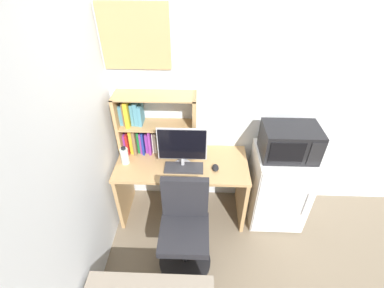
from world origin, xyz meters
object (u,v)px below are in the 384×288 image
(hutch_bookshelf, at_px, (146,126))
(wall_corkboard, at_px, (135,37))
(keyboard, at_px, (184,168))
(water_bottle, at_px, (125,156))
(monitor, at_px, (182,146))
(microwave, at_px, (290,142))
(computer_mouse, at_px, (215,168))
(mini_fridge, at_px, (278,187))
(desk_chair, at_px, (185,232))

(hutch_bookshelf, bearing_deg, wall_corkboard, 103.56)
(hutch_bookshelf, distance_m, keyboard, 0.56)
(keyboard, xyz_separation_m, water_bottle, (-0.58, 0.07, 0.08))
(hutch_bookshelf, height_order, monitor, hutch_bookshelf)
(keyboard, bearing_deg, water_bottle, 173.43)
(keyboard, distance_m, microwave, 1.01)
(computer_mouse, xyz_separation_m, microwave, (0.67, 0.09, 0.26))
(hutch_bookshelf, xyz_separation_m, microwave, (1.36, -0.18, -0.03))
(keyboard, bearing_deg, wall_corkboard, 137.69)
(monitor, xyz_separation_m, water_bottle, (-0.56, 0.02, -0.15))
(computer_mouse, relative_size, mini_fridge, 0.12)
(monitor, distance_m, keyboard, 0.23)
(monitor, xyz_separation_m, wall_corkboard, (-0.40, 0.33, 0.88))
(hutch_bookshelf, xyz_separation_m, mini_fridge, (1.36, -0.18, -0.61))
(hutch_bookshelf, xyz_separation_m, monitor, (0.37, -0.23, -0.07))
(monitor, relative_size, water_bottle, 2.42)
(keyboard, bearing_deg, microwave, 5.56)
(monitor, relative_size, mini_fridge, 0.54)
(microwave, distance_m, wall_corkboard, 1.64)
(keyboard, relative_size, water_bottle, 1.94)
(water_bottle, bearing_deg, desk_chair, -41.69)
(mini_fridge, bearing_deg, water_bottle, -179.07)
(wall_corkboard, bearing_deg, water_bottle, -118.64)
(monitor, bearing_deg, hutch_bookshelf, 148.08)
(keyboard, distance_m, wall_corkboard, 1.23)
(hutch_bookshelf, relative_size, computer_mouse, 7.41)
(microwave, xyz_separation_m, wall_corkboard, (-1.38, 0.28, 0.84))
(keyboard, relative_size, desk_chair, 0.40)
(microwave, bearing_deg, mini_fridge, -90.28)
(computer_mouse, bearing_deg, wall_corkboard, 152.60)
(monitor, bearing_deg, keyboard, -71.41)
(keyboard, relative_size, computer_mouse, 3.60)
(monitor, bearing_deg, computer_mouse, -6.84)
(desk_chair, bearing_deg, microwave, 31.15)
(computer_mouse, bearing_deg, keyboard, -179.14)
(monitor, relative_size, wall_corkboard, 0.78)
(hutch_bookshelf, height_order, desk_chair, hutch_bookshelf)
(microwave, bearing_deg, water_bottle, -178.96)
(computer_mouse, relative_size, desk_chair, 0.11)
(monitor, height_order, keyboard, monitor)
(water_bottle, height_order, mini_fridge, water_bottle)
(computer_mouse, xyz_separation_m, wall_corkboard, (-0.71, 0.37, 1.09))
(keyboard, height_order, microwave, microwave)
(computer_mouse, distance_m, wall_corkboard, 1.36)
(computer_mouse, bearing_deg, hutch_bookshelf, 158.59)
(desk_chair, bearing_deg, mini_fridge, 31.01)
(monitor, xyz_separation_m, desk_chair, (0.04, -0.52, -0.56))
(water_bottle, bearing_deg, hutch_bookshelf, 47.30)
(computer_mouse, bearing_deg, water_bottle, 175.96)
(monitor, relative_size, computer_mouse, 4.49)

